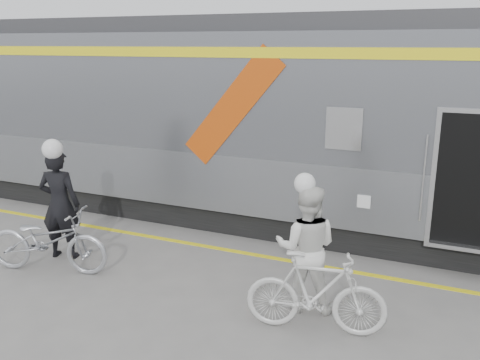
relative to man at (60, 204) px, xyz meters
The scene contains 9 objects.
ground 3.79m from the man, 12.07° to the right, with size 90.00×90.00×0.00m, color slate.
train 5.51m from the man, 39.41° to the left, with size 24.00×3.17×4.10m.
safety_strip 3.96m from the man, 21.09° to the left, with size 24.00×0.12×0.01m, color yellow.
man is the anchor object (origin of this frame).
bicycle_left 0.73m from the man, 70.02° to the right, with size 0.70×2.01×1.06m, color #B4B6BC.
woman 4.34m from the man, ahead, with size 0.87×0.68×1.79m, color white.
bicycle_right 4.70m from the man, ahead, with size 0.51×1.80×1.08m, color silver.
helmet_man 1.13m from the man, ahead, with size 0.33×0.33×0.33m, color white.
helmet_woman 4.45m from the man, ahead, with size 0.29×0.29×0.29m, color white.
Camera 1 is at (2.51, -5.54, 3.61)m, focal length 38.00 mm.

